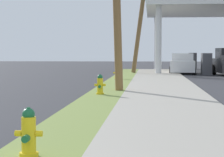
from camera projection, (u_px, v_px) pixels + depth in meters
name	position (u px, v px, depth m)	size (l,w,h in m)	color
fire_hydrant_nearest	(29.00, 135.00, 7.11)	(0.42, 0.38, 0.74)	yellow
fire_hydrant_second	(100.00, 86.00, 17.54)	(0.42, 0.38, 0.74)	yellow
fire_hydrant_third	(117.00, 73.00, 27.70)	(0.42, 0.37, 0.74)	yellow
utility_pole_background	(143.00, 3.00, 35.57)	(2.18, 1.34, 10.40)	brown
car_white_by_near_pump	(183.00, 64.00, 36.67)	(2.19, 4.61, 1.57)	white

